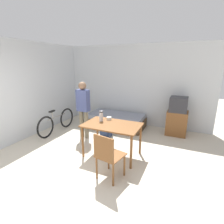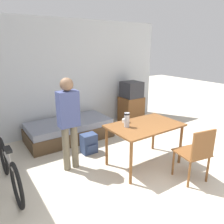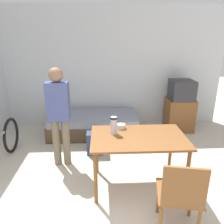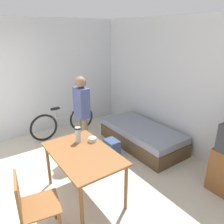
{
  "view_description": "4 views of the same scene",
  "coord_description": "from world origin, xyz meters",
  "views": [
    {
      "loc": [
        1.96,
        -2.07,
        2.11
      ],
      "look_at": [
        0.19,
        1.84,
        0.89
      ],
      "focal_mm": 28.0,
      "sensor_mm": 36.0,
      "label": 1
    },
    {
      "loc": [
        -2.05,
        -1.34,
        2.11
      ],
      "look_at": [
        0.12,
        1.88,
        0.91
      ],
      "focal_mm": 35.0,
      "sensor_mm": 36.0,
      "label": 2
    },
    {
      "loc": [
        -0.05,
        -1.33,
        2.04
      ],
      "look_at": [
        0.1,
        1.88,
        0.93
      ],
      "focal_mm": 35.0,
      "sensor_mm": 36.0,
      "label": 3
    },
    {
      "loc": [
        2.92,
        0.08,
        2.43
      ],
      "look_at": [
        0.01,
        2.13,
        1.09
      ],
      "focal_mm": 35.0,
      "sensor_mm": 36.0,
      "label": 4
    }
  ],
  "objects": [
    {
      "name": "wall_back",
      "position": [
        0.0,
        3.7,
        1.35
      ],
      "size": [
        5.46,
        0.06,
        2.7
      ],
      "color": "silver",
      "rests_on": "ground_plane"
    },
    {
      "name": "backpack",
      "position": [
        -0.19,
        2.26,
        0.2
      ],
      "size": [
        0.3,
        0.25,
        0.4
      ],
      "color": "navy",
      "rests_on": "ground_plane"
    },
    {
      "name": "tv",
      "position": [
        1.69,
        3.25,
        0.55
      ],
      "size": [
        0.59,
        0.5,
        1.15
      ],
      "color": "brown",
      "rests_on": "ground_plane"
    },
    {
      "name": "ground_plane",
      "position": [
        0.0,
        0.0,
        0.0
      ],
      "size": [
        20.0,
        20.0,
        0.0
      ],
      "primitive_type": "plane",
      "color": "beige"
    },
    {
      "name": "dining_table",
      "position": [
        0.43,
        1.31,
        0.68
      ],
      "size": [
        1.28,
        0.81,
        0.77
      ],
      "color": "brown",
      "rests_on": "ground_plane"
    },
    {
      "name": "mate_bowl",
      "position": [
        0.22,
        1.6,
        0.8
      ],
      "size": [
        0.13,
        0.13,
        0.07
      ],
      "color": "beige",
      "rests_on": "dining_table"
    },
    {
      "name": "bicycle",
      "position": [
        -1.72,
        1.91,
        0.33
      ],
      "size": [
        0.08,
        1.62,
        0.74
      ],
      "color": "black",
      "rests_on": "ground_plane"
    },
    {
      "name": "wooden_chair",
      "position": [
        0.73,
        0.45,
        0.52
      ],
      "size": [
        0.53,
        0.53,
        0.91
      ],
      "color": "brown",
      "rests_on": "ground_plane"
    },
    {
      "name": "person_standing",
      "position": [
        -0.73,
        1.92,
        0.94
      ],
      "size": [
        0.34,
        0.22,
        1.61
      ],
      "color": "#6B604C",
      "rests_on": "ground_plane"
    },
    {
      "name": "thermos_flask",
      "position": [
        0.1,
        1.41,
        0.91
      ],
      "size": [
        0.09,
        0.09,
        0.25
      ],
      "color": "#B7B7BC",
      "rests_on": "dining_table"
    },
    {
      "name": "daybed",
      "position": [
        -0.24,
        3.12,
        0.22
      ],
      "size": [
        1.91,
        0.95,
        0.44
      ],
      "color": "#4C3823",
      "rests_on": "ground_plane"
    }
  ]
}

